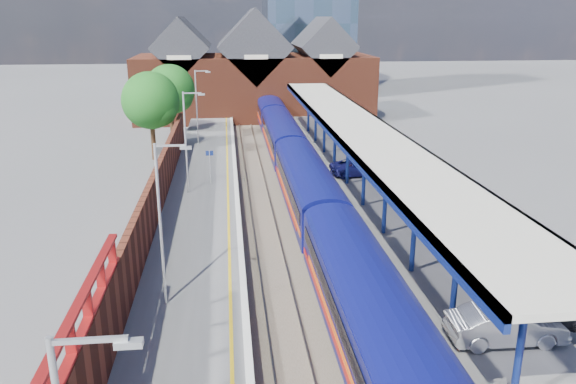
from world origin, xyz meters
The scene contains 21 objects.
ground centered at (0.00, 30.00, 0.00)m, with size 240.00×240.00×0.00m, color #5B5B5E.
ballast_bed centered at (0.00, 20.00, 0.03)m, with size 6.00×76.00×0.06m, color #473D33.
rails centered at (0.00, 20.00, 0.12)m, with size 4.51×76.00×0.14m.
left_platform centered at (-5.50, 20.00, 0.50)m, with size 5.00×76.00×1.00m, color #565659.
right_platform centered at (6.00, 20.00, 0.50)m, with size 6.00×76.00×1.00m, color #565659.
coping_left centered at (-3.15, 20.00, 1.02)m, with size 0.30×76.00×0.05m, color silver.
coping_right centered at (3.15, 20.00, 1.02)m, with size 0.30×76.00×0.05m, color silver.
yellow_line centered at (-3.75, 20.00, 1.01)m, with size 0.14×76.00×0.01m, color yellow.
train centered at (1.49, 27.55, 2.12)m, with size 2.87×65.90×3.45m.
canopy centered at (5.48, 21.95, 5.25)m, with size 4.50×52.00×4.48m.
lamp_post_b centered at (-6.36, 6.00, 4.99)m, with size 1.48×0.18×7.00m.
lamp_post_c centered at (-6.36, 22.00, 4.99)m, with size 1.48×0.18×7.00m.
lamp_post_d centered at (-6.36, 38.00, 4.99)m, with size 1.48×0.18×7.00m.
platform_sign centered at (-5.00, 24.00, 2.69)m, with size 0.55×0.08×2.50m.
brick_wall centered at (-8.10, 13.54, 2.45)m, with size 0.35×50.00×3.86m.
station_building centered at (0.00, 58.00, 5.45)m, with size 30.00×12.12×13.78m.
tree_near centered at (-10.35, 35.91, 5.35)m, with size 5.20×5.20×8.10m.
tree_far centered at (-9.35, 43.91, 5.35)m, with size 5.20×5.20×8.10m.
parked_car_silver centered at (6.52, 1.58, 1.72)m, with size 1.53×4.38×1.44m, color #ADAEB2.
parked_car_dark centered at (8.50, 2.69, 1.66)m, with size 1.84×4.54×1.32m, color black.
parked_car_blue centered at (6.46, 25.13, 1.64)m, with size 2.12×4.59×1.28m, color navy.
Camera 1 is at (-3.63, -15.99, 12.75)m, focal length 35.00 mm.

